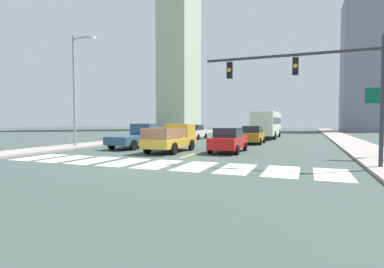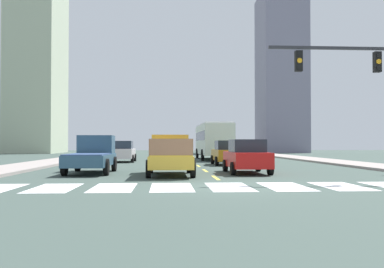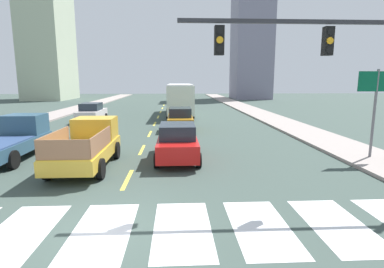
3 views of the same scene
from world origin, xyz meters
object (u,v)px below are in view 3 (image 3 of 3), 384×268
pickup_dark (14,139)px  sedan_far (180,119)px  direction_sign_green (376,95)px  sedan_near_right (177,142)px  sedan_mid (92,113)px  traffic_signal_gantry (360,64)px  city_bus (180,97)px  pickup_stakebed (88,144)px

pickup_dark → sedan_far: bearing=41.4°
direction_sign_green → pickup_dark: bearing=175.3°
sedan_far → sedan_near_right: 8.47m
sedan_near_right → pickup_dark: bearing=175.2°
sedan_far → sedan_mid: bearing=144.5°
sedan_mid → traffic_signal_gantry: traffic_signal_gantry is taller
city_bus → sedan_near_right: city_bus is taller
pickup_stakebed → sedan_far: pickup_stakebed is taller
traffic_signal_gantry → pickup_stakebed: bearing=157.0°
city_bus → sedan_mid: bearing=-147.5°
pickup_dark → traffic_signal_gantry: (13.49, -5.65, 3.25)m
sedan_mid → direction_sign_green: (16.65, -14.13, 2.17)m
sedan_mid → sedan_near_right: size_ratio=1.00×
sedan_far → traffic_signal_gantry: (5.35, -13.20, 3.31)m
sedan_near_right → direction_sign_green: 9.30m
pickup_dark → city_bus: (8.25, 17.59, 1.03)m
pickup_dark → sedan_far: (8.14, 7.55, -0.06)m
pickup_dark → traffic_signal_gantry: traffic_signal_gantry is taller
sedan_far → traffic_signal_gantry: traffic_signal_gantry is taller
pickup_stakebed → sedan_mid: 14.84m
traffic_signal_gantry → direction_sign_green: 5.60m
sedan_far → direction_sign_green: 12.72m
pickup_stakebed → sedan_far: (4.13, 9.17, -0.08)m
pickup_stakebed → sedan_far: 10.06m
city_bus → direction_sign_green: 20.89m
traffic_signal_gantry → direction_sign_green: size_ratio=1.97×
pickup_stakebed → sedan_mid: (-3.72, 14.36, -0.08)m
sedan_far → direction_sign_green: size_ratio=1.05×
sedan_far → traffic_signal_gantry: size_ratio=0.53×
sedan_far → direction_sign_green: direction_sign_green is taller
pickup_dark → direction_sign_green: size_ratio=1.24×
pickup_stakebed → traffic_signal_gantry: traffic_signal_gantry is taller
pickup_dark → sedan_near_right: pickup_dark is taller
pickup_stakebed → pickup_dark: 4.32m
city_bus → sedan_far: bearing=-89.4°
sedan_near_right → traffic_signal_gantry: (5.58, -4.73, 3.31)m
pickup_dark → pickup_stakebed: bearing=-23.4°
pickup_dark → sedan_far: pickup_dark is taller
pickup_stakebed → traffic_signal_gantry: bearing=-23.5°
city_bus → sedan_near_right: 18.55m
pickup_stakebed → traffic_signal_gantry: size_ratio=0.63×
sedan_far → pickup_stakebed: bearing=-116.3°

